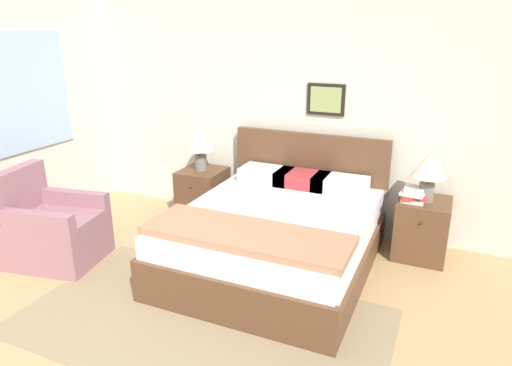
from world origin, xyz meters
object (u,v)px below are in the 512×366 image
table_lamp_by_door (430,167)px  nightstand_by_door (422,228)px  armchair (52,230)px  table_lamp_near_window (200,142)px  bed (277,235)px  nightstand_near_window (203,193)px

table_lamp_by_door → nightstand_by_door: bearing=92.1°
armchair → nightstand_by_door: size_ratio=1.59×
table_lamp_near_window → armchair: bearing=-117.1°
nightstand_by_door → table_lamp_by_door: 0.60m
bed → armchair: (-1.93, -0.74, -0.00)m
nightstand_near_window → table_lamp_near_window: (-0.01, -0.01, 0.60)m
nightstand_near_window → table_lamp_by_door: (2.35, -0.01, 0.60)m
bed → nightstand_near_window: size_ratio=3.52×
armchair → nightstand_by_door: bearing=104.8°
bed → table_lamp_near_window: (-1.19, 0.71, 0.58)m
nightstand_near_window → bed: bearing=-31.4°
nightstand_by_door → table_lamp_by_door: size_ratio=1.18×
nightstand_by_door → table_lamp_by_door: table_lamp_by_door is taller
table_lamp_near_window → table_lamp_by_door: (2.36, 0.00, 0.00)m
armchair → nightstand_by_door: armchair is taller
bed → armchair: 2.06m
nightstand_near_window → nightstand_by_door: bearing=0.0°
armchair → table_lamp_near_window: 1.73m
armchair → table_lamp_by_door: bearing=104.7°
nightstand_near_window → nightstand_by_door: same height
nightstand_by_door → table_lamp_by_door: bearing=-87.9°
bed → armchair: bearing=-159.0°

